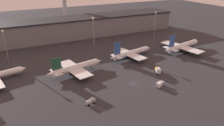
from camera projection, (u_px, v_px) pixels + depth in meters
The scene contains 12 objects.
ground at pixel (133, 83), 127.39m from camera, with size 600.00×600.00×0.00m, color #2D2D33.
terminal_building at pixel (75, 27), 214.10m from camera, with size 209.52×29.95×19.01m.
airplane_1 at pixel (76, 68), 138.79m from camera, with size 39.50×32.26×13.45m.
airplane_2 at pixel (131, 53), 163.90m from camera, with size 40.33×29.51×14.13m.
airplane_3 at pixel (182, 46), 177.83m from camera, with size 43.75×37.27×15.31m.
service_vehicle_0 at pixel (90, 101), 107.23m from camera, with size 5.51×4.01×2.67m.
service_vehicle_1 at pixel (160, 84), 123.15m from camera, with size 6.36×4.57×3.05m.
service_vehicle_2 at pixel (158, 70), 139.64m from camera, with size 4.47×6.56×3.57m.
lamp_post_0 at pixel (5, 41), 153.48m from camera, with size 1.80×1.80×23.15m.
lamp_post_1 at pixel (94, 29), 180.06m from camera, with size 1.80×1.80×26.20m.
lamp_post_2 at pixel (155, 22), 205.49m from camera, with size 1.80×1.80×25.63m.
control_tower at pixel (65, 5), 250.67m from camera, with size 9.00×9.00×42.25m.
Camera 1 is at (-60.64, -95.54, 60.98)m, focal length 35.00 mm.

